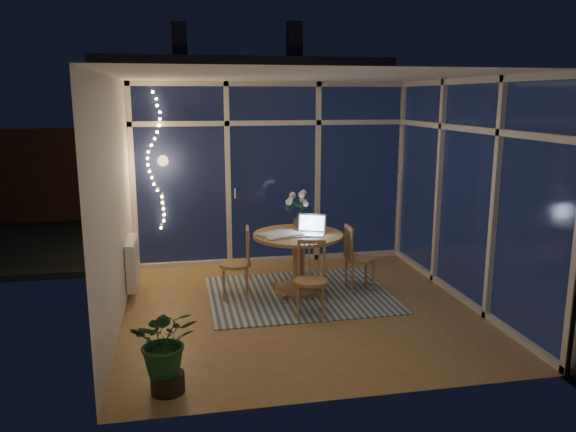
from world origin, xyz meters
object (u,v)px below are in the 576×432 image
Objects in this scene: chair_right at (360,257)px; laptop at (310,224)px; chair_front at (311,279)px; chair_left at (235,262)px; potted_plant at (166,349)px; flower_vase at (300,219)px; dining_table at (298,263)px.

laptop reaches higher than chair_right.
chair_front reaches higher than chair_right.
chair_left is 1.04× the size of chair_right.
chair_right is 0.79m from laptop.
potted_plant is at bearing -123.79° from chair_front.
flower_vase is at bearing 58.41° from chair_right.
dining_table is 1.25× the size of chair_left.
laptop is 2.73m from potted_plant.
chair_right is 3.15m from potted_plant.
laptop reaches higher than chair_front.
chair_left is 1.56m from chair_right.
chair_left is 4.18× the size of flower_vase.
chair_right is 0.90m from flower_vase.
laptop is (-0.65, -0.02, 0.46)m from chair_right.
chair_left is 1.07m from chair_front.
chair_front is at bearing -91.40° from dining_table.
flower_vase is (-0.67, 0.41, 0.43)m from chair_right.
chair_front reaches higher than dining_table.
dining_table is 2.66m from potted_plant.
dining_table is 0.78m from chair_front.
dining_table is 5.24× the size of flower_vase.
laptop reaches higher than dining_table.
dining_table is 1.30× the size of chair_front.
dining_table is at bearing 85.96° from chair_right.
chair_front is 1.11× the size of potted_plant.
chair_front is 0.86m from laptop.
dining_table is 0.78m from chair_right.
potted_plant is at bearing -123.47° from flower_vase.
chair_left is at bearing -159.57° from laptop.
laptop is at bearing -26.70° from dining_table.
dining_table is 0.78m from chair_left.
laptop is at bearing 50.99° from potted_plant.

